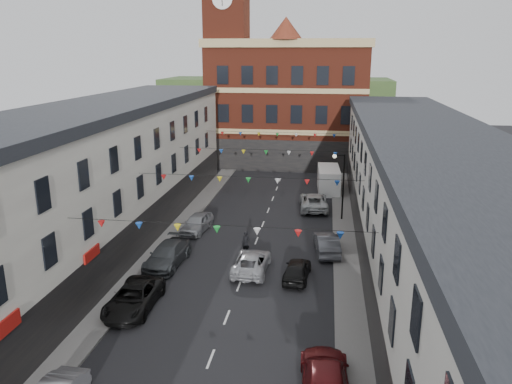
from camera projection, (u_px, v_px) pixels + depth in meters
The scene contains 19 objects.
ground at pixel (239, 286), 31.86m from camera, with size 160.00×160.00×0.00m, color black.
pavement_left at pixel (146, 266), 34.68m from camera, with size 1.80×64.00×0.15m, color #605E5B.
pavement_right at pixel (347, 278), 32.81m from camera, with size 1.80×64.00×0.15m, color #605E5B.
terrace_left at pixel (66, 194), 32.97m from camera, with size 8.40×56.00×10.70m.
terrace_right at pixel (434, 217), 29.92m from camera, with size 8.40×56.00×9.70m.
civic_building at pixel (288, 102), 65.86m from camera, with size 20.60×13.30×18.50m.
clock_tower at pixel (227, 48), 62.24m from camera, with size 5.60×5.60×30.00m.
distant_hill at pixel (276, 107), 90.19m from camera, with size 40.00×14.00×10.00m, color #2E4D23.
street_lamp at pixel (341, 178), 43.28m from camera, with size 1.10×0.36×6.00m.
car_left_c at pixel (134, 298), 28.79m from camera, with size 2.39×5.19×1.44m, color black.
car_left_d at pixel (167, 255), 34.77m from camera, with size 2.14×5.26×1.53m, color #373A3D.
car_left_e at pixel (197, 223), 41.41m from camera, with size 1.74×4.32×1.47m, color gray.
car_right_c at pixel (325, 378), 21.63m from camera, with size 2.14×5.25×1.52m, color #521012.
car_right_d at pixel (297, 270), 32.59m from camera, with size 1.59×3.95×1.35m, color black.
car_right_e at pixel (327, 244), 36.90m from camera, with size 1.58×4.52×1.49m, color #52545A.
car_right_f at pixel (314, 201), 47.33m from camera, with size 2.55×5.53×1.54m, color silver.
moving_car at pixel (251, 262), 33.82m from camera, with size 2.24×4.87×1.35m, color #A6A7AD.
white_van at pixel (329, 180), 53.44m from camera, with size 2.20×5.73×2.53m, color white.
pedestrian at pixel (246, 243), 36.68m from camera, with size 0.64×0.42×1.75m, color black.
Camera 1 is at (5.15, -28.64, 14.34)m, focal length 35.00 mm.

